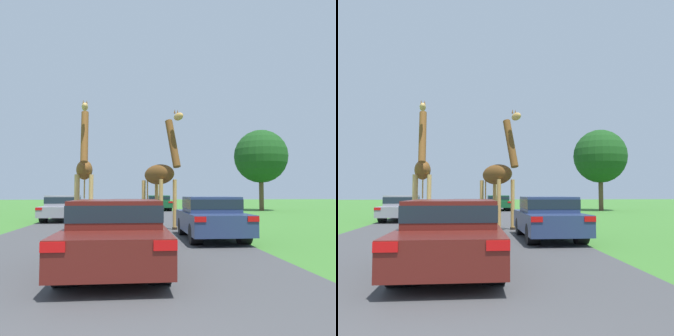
# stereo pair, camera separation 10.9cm
# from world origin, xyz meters

# --- Properties ---
(road) EXTENTS (7.94, 120.00, 0.00)m
(road) POSITION_xyz_m (0.00, 30.00, 0.00)
(road) COLOR #424244
(road) RESTS_ON ground
(giraffe_near_road) EXTENTS (1.69, 2.80, 4.74)m
(giraffe_near_road) POSITION_xyz_m (1.82, 12.89, 2.25)
(giraffe_near_road) COLOR tan
(giraffe_near_road) RESTS_ON ground
(giraffe_companion) EXTENTS (0.95, 2.71, 5.12)m
(giraffe_companion) POSITION_xyz_m (-1.35, 13.30, 2.39)
(giraffe_companion) COLOR tan
(giraffe_companion) RESTS_ON ground
(car_lead_maroon) EXTENTS (1.85, 4.43, 1.33)m
(car_lead_maroon) POSITION_xyz_m (0.35, 5.31, 0.71)
(car_lead_maroon) COLOR #561914
(car_lead_maroon) RESTS_ON ground
(car_queue_right) EXTENTS (1.96, 4.34, 1.26)m
(car_queue_right) POSITION_xyz_m (2.92, 28.69, 0.69)
(car_queue_right) COLOR #144C28
(car_queue_right) RESTS_ON ground
(car_queue_left) EXTENTS (1.73, 4.63, 1.34)m
(car_queue_left) POSITION_xyz_m (-3.06, 17.96, 0.72)
(car_queue_left) COLOR gray
(car_queue_left) RESTS_ON ground
(car_far_ahead) EXTENTS (1.77, 3.95, 1.35)m
(car_far_ahead) POSITION_xyz_m (3.17, 9.44, 0.72)
(car_far_ahead) COLOR navy
(car_far_ahead) RESTS_ON ground
(tree_left_edge) EXTENTS (4.48, 4.48, 6.82)m
(tree_left_edge) POSITION_xyz_m (11.48, 27.15, 4.56)
(tree_left_edge) COLOR brown
(tree_left_edge) RESTS_ON ground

